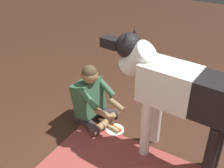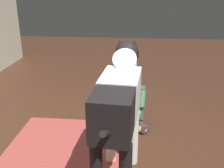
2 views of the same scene
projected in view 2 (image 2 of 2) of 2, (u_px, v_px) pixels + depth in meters
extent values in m
plane|color=#43271A|center=(88.00, 154.00, 3.21)|extent=(15.01, 15.01, 0.00)
cube|color=#9D413B|center=(57.00, 164.00, 3.02)|extent=(2.16, 1.46, 0.01)
cube|color=#3F3339|center=(130.00, 118.00, 3.95)|extent=(0.27, 0.36, 0.12)
cylinder|color=#3F3339|center=(140.00, 124.00, 3.78)|extent=(0.41, 0.24, 0.11)
cylinder|color=#9C7751|center=(134.00, 129.00, 3.66)|extent=(0.10, 0.36, 0.09)
cylinder|color=#3F3339|center=(119.00, 122.00, 3.83)|extent=(0.40, 0.29, 0.11)
cylinder|color=#9C7751|center=(122.00, 128.00, 3.68)|extent=(0.15, 0.37, 0.09)
cube|color=#396546|center=(131.00, 102.00, 3.82)|extent=(0.32, 0.42, 0.48)
cylinder|color=#396546|center=(142.00, 99.00, 3.61)|extent=(0.30, 0.10, 0.24)
cylinder|color=#9C7751|center=(137.00, 116.00, 3.50)|extent=(0.28, 0.13, 0.12)
cylinder|color=#396546|center=(117.00, 97.00, 3.67)|extent=(0.30, 0.10, 0.24)
cylinder|color=#9C7751|center=(119.00, 115.00, 3.54)|extent=(0.27, 0.09, 0.12)
sphere|color=#9C7751|center=(131.00, 81.00, 3.67)|extent=(0.21, 0.21, 0.21)
sphere|color=#4E3F28|center=(131.00, 78.00, 3.65)|extent=(0.19, 0.19, 0.19)
cylinder|color=white|center=(111.00, 133.00, 2.99)|extent=(0.11, 0.11, 0.71)
cylinder|color=white|center=(133.00, 135.00, 2.95)|extent=(0.11, 0.11, 0.71)
cube|color=white|center=(121.00, 94.00, 2.63)|extent=(0.59, 0.41, 0.41)
cube|color=black|center=(113.00, 113.00, 2.23)|extent=(0.52, 0.39, 0.39)
cylinder|color=white|center=(126.00, 66.00, 2.91)|extent=(0.43, 0.29, 0.41)
sphere|color=black|center=(127.00, 53.00, 2.97)|extent=(0.28, 0.28, 0.28)
cube|color=black|center=(129.00, 50.00, 3.19)|extent=(0.22, 0.14, 0.11)
cone|color=black|center=(120.00, 44.00, 2.94)|extent=(0.10, 0.10, 0.12)
cone|color=black|center=(134.00, 45.00, 2.91)|extent=(0.10, 0.10, 0.12)
cylinder|color=black|center=(107.00, 134.00, 2.01)|extent=(0.37, 0.08, 0.24)
cylinder|color=white|center=(127.00, 137.00, 3.56)|extent=(0.24, 0.24, 0.01)
cylinder|color=#DBB77E|center=(128.00, 136.00, 3.54)|extent=(0.19, 0.09, 0.05)
cylinder|color=#DBB77E|center=(125.00, 135.00, 3.55)|extent=(0.19, 0.09, 0.05)
cylinder|color=#A65129|center=(127.00, 135.00, 3.54)|extent=(0.19, 0.08, 0.04)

